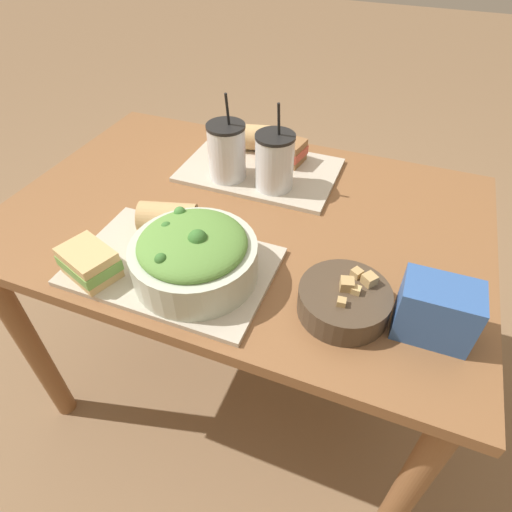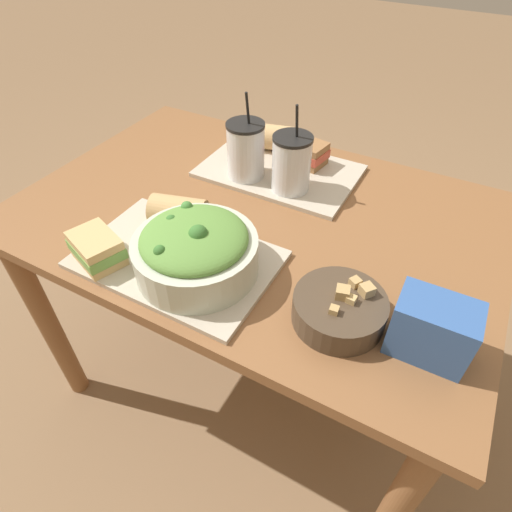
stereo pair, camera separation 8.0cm
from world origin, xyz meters
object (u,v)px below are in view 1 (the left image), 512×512
Objects in this scene: salad_bowl at (193,254)px; baguette_far at (253,137)px; sandwich_far at (283,150)px; soup_bowl at (344,300)px; baguette_near at (169,218)px; drink_cup_dark at (227,153)px; drink_cup_red at (274,163)px; sandwich_near at (89,263)px; chip_bag at (436,311)px.

baguette_far is (-0.09, 0.54, -0.02)m from salad_bowl.
salad_bowl is 0.51m from sandwich_far.
baguette_far is at bearing 127.14° from soup_bowl.
baguette_near is 0.62× the size of drink_cup_dark.
baguette_far is 0.21m from drink_cup_red.
sandwich_near is 0.46m from drink_cup_dark.
drink_cup_red is at bearing 0.00° from drink_cup_dark.
salad_bowl is 1.12× the size of drink_cup_red.
sandwich_near is 0.95× the size of baguette_near.
chip_bag is (0.56, -0.34, -0.02)m from drink_cup_dark.
drink_cup_dark reaches higher than salad_bowl.
soup_bowl is at bearing -177.65° from chip_bag.
drink_cup_red is (0.13, -0.17, 0.03)m from baguette_far.
baguette_near is (-0.12, 0.11, -0.02)m from salad_bowl.
soup_bowl is at bearing -49.68° from sandwich_far.
sandwich_far is 0.11m from baguette_far.
salad_bowl reaches higher than chip_bag.
salad_bowl is at bearing -176.67° from chip_bag.
soup_bowl is 0.16m from chip_bag.
soup_bowl is 1.30× the size of chip_bag.
sandwich_far is at bearing 51.56° from drink_cup_dark.
baguette_near is at bearing 161.67° from baguette_far.
sandwich_far is 1.15× the size of baguette_far.
salad_bowl is 0.16m from baguette_near.
chip_bag is (0.16, 0.01, 0.03)m from soup_bowl.
sandwich_far is 0.99× the size of chip_bag.
baguette_far is 0.51× the size of drink_cup_red.
baguette_far is (0.12, 0.62, 0.00)m from sandwich_near.
baguette_far reaches higher than sandwich_far.
drink_cup_dark reaches higher than baguette_near.
sandwich_near is (-0.51, -0.10, 0.01)m from soup_bowl.
sandwich_far is at bearing 99.20° from drink_cup_red.
salad_bowl is 1.87× the size of sandwich_near.
baguette_near is (0.08, 0.18, 0.00)m from sandwich_near.
drink_cup_dark reaches higher than sandwich_far.
soup_bowl is 1.29× the size of sandwich_near.
salad_bowl is 0.55m from baguette_far.
baguette_near is 0.27m from drink_cup_dark.
salad_bowl is at bearing -82.20° from sandwich_far.
drink_cup_dark reaches higher than baguette_far.
chip_bag is (0.45, -0.48, 0.01)m from sandwich_far.
drink_cup_dark is (-0.11, -0.14, 0.04)m from sandwich_far.
sandwich_near is at bearing -171.39° from chip_bag.
drink_cup_red reaches higher than sandwich_near.
drink_cup_red reaches higher than baguette_near.
soup_bowl is at bearing 4.66° from salad_bowl.
sandwich_near is 0.59× the size of drink_cup_dark.
drink_cup_red is at bearing 84.00° from salad_bowl.
drink_cup_red is 0.55m from chip_bag.
drink_cup_red is (0.04, 0.37, 0.01)m from salad_bowl.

